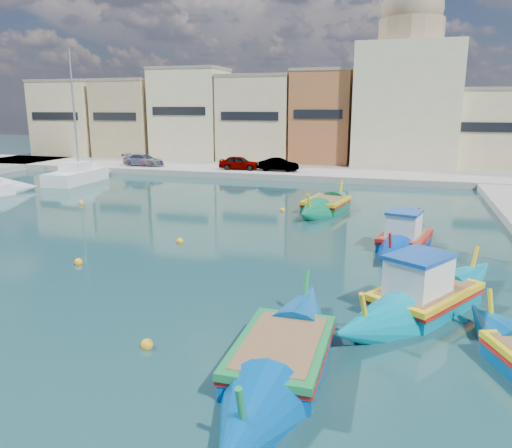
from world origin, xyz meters
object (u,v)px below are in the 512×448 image
at_px(church_block, 407,88).
at_px(luzzu_blue_south, 281,359).
at_px(yacht_north, 89,174).
at_px(luzzu_green, 326,206).
at_px(luzzu_turquoise_cabin, 424,299).
at_px(luzzu_blue_cabin, 405,241).

relative_size(church_block, luzzu_blue_south, 1.98).
bearing_deg(yacht_north, luzzu_green, -18.11).
relative_size(luzzu_blue_south, yacht_north, 0.79).
height_order(luzzu_turquoise_cabin, luzzu_blue_cabin, luzzu_turquoise_cabin).
height_order(luzzu_green, yacht_north, yacht_north).
bearing_deg(luzzu_green, yacht_north, 161.89).
xyz_separation_m(church_block, luzzu_green, (-4.41, -23.51, -8.11)).
height_order(church_block, luzzu_blue_cabin, church_block).
bearing_deg(yacht_north, luzzu_turquoise_cabin, -38.23).
xyz_separation_m(luzzu_blue_cabin, luzzu_green, (-4.96, 7.51, -0.06)).
bearing_deg(church_block, luzzu_turquoise_cabin, -88.12).
distance_m(luzzu_turquoise_cabin, yacht_north, 36.56).
bearing_deg(luzzu_green, luzzu_blue_cabin, -56.55).
distance_m(luzzu_green, yacht_north, 24.25).
xyz_separation_m(luzzu_green, luzzu_blue_south, (2.02, -20.24, -0.00)).
xyz_separation_m(church_block, yacht_north, (-27.45, -15.97, -7.93)).
bearing_deg(luzzu_blue_cabin, luzzu_turquoise_cabin, -84.66).
distance_m(luzzu_turquoise_cabin, luzzu_green, 16.12).
relative_size(luzzu_turquoise_cabin, luzzu_blue_cabin, 1.13).
distance_m(luzzu_blue_cabin, yacht_north, 31.80).
distance_m(church_block, luzzu_blue_south, 44.56).
distance_m(luzzu_turquoise_cabin, luzzu_blue_cabin, 7.61).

